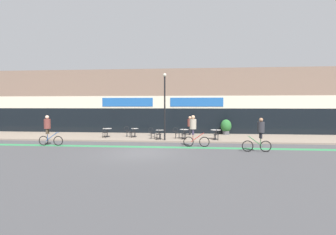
{
  "coord_description": "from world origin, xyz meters",
  "views": [
    {
      "loc": [
        3.11,
        -15.1,
        2.84
      ],
      "look_at": [
        1.0,
        6.29,
        1.82
      ],
      "focal_mm": 28.0,
      "sensor_mm": 36.0,
      "label": 1
    }
  ],
  "objects_px": {
    "bistro_table_1": "(135,131)",
    "cafe_chair_3_side": "(176,132)",
    "bistro_table_3": "(184,132)",
    "lamp_post": "(165,102)",
    "cyclist_1": "(194,129)",
    "cafe_chair_3_near": "(184,133)",
    "cafe_chair_1_side": "(128,131)",
    "cafe_chair_4_near": "(216,134)",
    "bistro_table_0": "(107,131)",
    "cyclist_2": "(260,133)",
    "bistro_table_2": "(160,133)",
    "bistro_table_4": "(216,132)",
    "cafe_chair_0_near": "(105,132)",
    "cafe_chair_1_near": "(133,131)",
    "pedestrian_near_end": "(190,124)",
    "cyclist_0": "(48,128)",
    "cafe_chair_2_near": "(159,133)",
    "planter_pot": "(226,127)",
    "cafe_chair_2_side": "(152,132)"
  },
  "relations": [
    {
      "from": "cafe_chair_2_side",
      "to": "cafe_chair_3_side",
      "type": "height_order",
      "value": "same"
    },
    {
      "from": "cafe_chair_2_near",
      "to": "bistro_table_2",
      "type": "bearing_deg",
      "value": -3.05
    },
    {
      "from": "bistro_table_0",
      "to": "cyclist_0",
      "type": "distance_m",
      "value": 5.18
    },
    {
      "from": "cafe_chair_4_near",
      "to": "lamp_post",
      "type": "relative_size",
      "value": 0.17
    },
    {
      "from": "cafe_chair_1_side",
      "to": "bistro_table_2",
      "type": "bearing_deg",
      "value": -24.5
    },
    {
      "from": "bistro_table_1",
      "to": "cyclist_2",
      "type": "xyz_separation_m",
      "value": [
        9.01,
        -5.75,
        0.55
      ]
    },
    {
      "from": "cafe_chair_1_near",
      "to": "lamp_post",
      "type": "bearing_deg",
      "value": -117.85
    },
    {
      "from": "bistro_table_0",
      "to": "cafe_chair_2_side",
      "type": "relative_size",
      "value": 0.88
    },
    {
      "from": "bistro_table_0",
      "to": "cafe_chair_1_side",
      "type": "xyz_separation_m",
      "value": [
        1.71,
        0.3,
        -0.01
      ]
    },
    {
      "from": "bistro_table_0",
      "to": "bistro_table_3",
      "type": "xyz_separation_m",
      "value": [
        6.6,
        -0.47,
        0.01
      ]
    },
    {
      "from": "cafe_chair_1_near",
      "to": "cafe_chair_3_side",
      "type": "distance_m",
      "value": 3.64
    },
    {
      "from": "cafe_chair_1_side",
      "to": "cafe_chair_4_near",
      "type": "distance_m",
      "value": 7.56
    },
    {
      "from": "cafe_chair_1_side",
      "to": "cyclist_2",
      "type": "distance_m",
      "value": 11.23
    },
    {
      "from": "cyclist_1",
      "to": "cafe_chair_3_near",
      "type": "bearing_deg",
      "value": 105.43
    },
    {
      "from": "bistro_table_1",
      "to": "cafe_chair_0_near",
      "type": "relative_size",
      "value": 0.8
    },
    {
      "from": "bistro_table_2",
      "to": "bistro_table_4",
      "type": "bearing_deg",
      "value": 2.87
    },
    {
      "from": "bistro_table_1",
      "to": "bistro_table_2",
      "type": "xyz_separation_m",
      "value": [
        2.31,
        -1.19,
        0.0
      ]
    },
    {
      "from": "bistro_table_3",
      "to": "planter_pot",
      "type": "bearing_deg",
      "value": 41.63
    },
    {
      "from": "bistro_table_1",
      "to": "cyclist_0",
      "type": "distance_m",
      "value": 6.92
    },
    {
      "from": "cafe_chair_1_side",
      "to": "cafe_chair_3_near",
      "type": "distance_m",
      "value": 5.08
    },
    {
      "from": "bistro_table_4",
      "to": "cyclist_2",
      "type": "relative_size",
      "value": 0.39
    },
    {
      "from": "cafe_chair_2_side",
      "to": "cafe_chair_4_near",
      "type": "relative_size",
      "value": 1.0
    },
    {
      "from": "bistro_table_0",
      "to": "cyclist_2",
      "type": "height_order",
      "value": "cyclist_2"
    },
    {
      "from": "bistro_table_0",
      "to": "bistro_table_4",
      "type": "distance_m",
      "value": 9.13
    },
    {
      "from": "cafe_chair_2_near",
      "to": "cafe_chair_3_side",
      "type": "relative_size",
      "value": 1.0
    },
    {
      "from": "bistro_table_2",
      "to": "bistro_table_4",
      "type": "height_order",
      "value": "bistro_table_4"
    },
    {
      "from": "cafe_chair_2_near",
      "to": "lamp_post",
      "type": "relative_size",
      "value": 0.17
    },
    {
      "from": "cyclist_2",
      "to": "bistro_table_2",
      "type": "bearing_deg",
      "value": -34.57
    },
    {
      "from": "bistro_table_0",
      "to": "cafe_chair_0_near",
      "type": "relative_size",
      "value": 0.88
    },
    {
      "from": "cafe_chair_4_near",
      "to": "cafe_chair_2_near",
      "type": "bearing_deg",
      "value": 92.85
    },
    {
      "from": "bistro_table_1",
      "to": "cafe_chair_3_side",
      "type": "distance_m",
      "value": 3.72
    },
    {
      "from": "bistro_table_1",
      "to": "bistro_table_0",
      "type": "bearing_deg",
      "value": -172.67
    },
    {
      "from": "bistro_table_4",
      "to": "cafe_chair_2_side",
      "type": "bearing_deg",
      "value": -177.55
    },
    {
      "from": "bistro_table_0",
      "to": "cafe_chair_2_near",
      "type": "bearing_deg",
      "value": -18.07
    },
    {
      "from": "bistro_table_4",
      "to": "planter_pot",
      "type": "bearing_deg",
      "value": 70.66
    },
    {
      "from": "bistro_table_2",
      "to": "cafe_chair_1_near",
      "type": "height_order",
      "value": "cafe_chair_1_near"
    },
    {
      "from": "bistro_table_3",
      "to": "lamp_post",
      "type": "bearing_deg",
      "value": -141.52
    },
    {
      "from": "bistro_table_4",
      "to": "cafe_chair_0_near",
      "type": "relative_size",
      "value": 0.88
    },
    {
      "from": "bistro_table_3",
      "to": "cafe_chair_2_side",
      "type": "relative_size",
      "value": 0.83
    },
    {
      "from": "lamp_post",
      "to": "cafe_chair_4_near",
      "type": "bearing_deg",
      "value": 4.88
    },
    {
      "from": "cyclist_1",
      "to": "bistro_table_3",
      "type": "bearing_deg",
      "value": 102.56
    },
    {
      "from": "bistro_table_3",
      "to": "cafe_chair_4_near",
      "type": "height_order",
      "value": "cafe_chair_4_near"
    },
    {
      "from": "cafe_chair_0_near",
      "to": "pedestrian_near_end",
      "type": "height_order",
      "value": "pedestrian_near_end"
    },
    {
      "from": "cafe_chair_1_near",
      "to": "cafe_chair_4_near",
      "type": "bearing_deg",
      "value": -100.99
    },
    {
      "from": "bistro_table_0",
      "to": "bistro_table_3",
      "type": "relative_size",
      "value": 1.06
    },
    {
      "from": "cafe_chair_3_side",
      "to": "cyclist_0",
      "type": "distance_m",
      "value": 9.58
    },
    {
      "from": "cyclist_0",
      "to": "bistro_table_2",
      "type": "bearing_deg",
      "value": 22.39
    },
    {
      "from": "cafe_chair_1_near",
      "to": "pedestrian_near_end",
      "type": "relative_size",
      "value": 0.53
    },
    {
      "from": "lamp_post",
      "to": "bistro_table_1",
      "type": "bearing_deg",
      "value": 145.44
    },
    {
      "from": "planter_pot",
      "to": "cyclist_0",
      "type": "bearing_deg",
      "value": -151.26
    }
  ]
}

